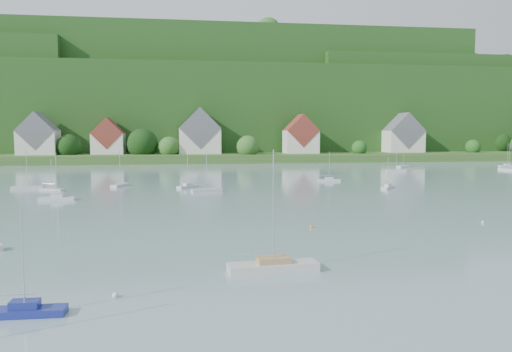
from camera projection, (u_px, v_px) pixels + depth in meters
The scene contains 13 objects.
far_shore_strip at pixel (187, 156), 206.85m from camera, with size 600.00×60.00×3.00m, color #284F1D.
forested_ridge at pixel (187, 111), 272.65m from camera, with size 620.00×181.22×69.89m.
village_building_0 at pixel (38, 137), 185.68m from camera, with size 14.00×10.40×16.00m.
village_building_1 at pixel (108, 139), 191.19m from camera, with size 12.00×9.36×14.00m.
village_building_2 at pixel (200, 135), 194.93m from camera, with size 16.00×11.44×18.00m.
village_building_3 at pixel (301, 137), 198.58m from camera, with size 13.00×10.40×15.50m.
village_building_4 at pixel (403, 136), 208.76m from camera, with size 15.00×10.40×16.50m.
near_sailboat_1 at pixel (25, 310), 31.20m from camera, with size 4.97×1.46×6.68m.
near_sailboat_2 at pixel (273, 266), 41.01m from camera, with size 7.62×2.72×10.08m.
mooring_buoy_1 at pixel (115, 297), 34.72m from camera, with size 0.46×0.46×0.46m, color silver.
mooring_buoy_3 at pixel (311, 228), 59.84m from camera, with size 0.43×0.43×0.43m, color orange.
mooring_buoy_4 at pixel (483, 223), 62.91m from camera, with size 0.38×0.38×0.38m, color silver.
far_sailboat_cluster at pixel (277, 177), 122.48m from camera, with size 193.44×69.27×8.28m.
Camera 1 is at (-0.45, -8.75, 11.50)m, focal length 34.96 mm.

